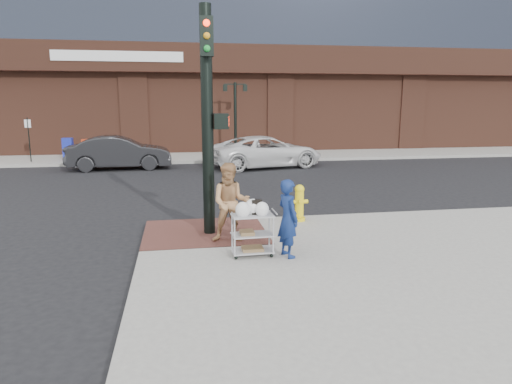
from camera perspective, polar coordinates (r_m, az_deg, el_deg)
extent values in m
plane|color=black|center=(9.95, -2.58, -7.10)|extent=(220.00, 220.00, 0.00)
cube|color=gray|center=(43.67, 8.67, 7.12)|extent=(65.00, 36.00, 0.15)
cube|color=#532D26|center=(10.71, -6.39, -4.94)|extent=(2.80, 2.40, 0.01)
cylinder|color=black|center=(25.59, -2.60, 9.05)|extent=(0.16, 0.16, 4.00)
cube|color=black|center=(25.58, -2.64, 13.31)|extent=(1.20, 0.06, 0.06)
cube|color=black|center=(25.52, -3.89, 12.85)|extent=(0.22, 0.22, 0.35)
cube|color=black|center=(25.65, -1.38, 12.87)|extent=(0.22, 0.22, 0.35)
cylinder|color=black|center=(25.53, -26.50, 5.86)|extent=(0.05, 0.05, 2.20)
cylinder|color=black|center=(10.20, -6.09, 8.49)|extent=(0.26, 0.26, 5.00)
cube|color=black|center=(10.23, -4.40, 8.81)|extent=(0.32, 0.28, 0.34)
cube|color=#FF260C|center=(10.24, -3.50, 8.82)|extent=(0.02, 0.18, 0.22)
cube|color=black|center=(10.00, -6.21, 18.77)|extent=(0.28, 0.18, 0.80)
imported|color=navy|center=(8.83, 4.01, -3.30)|extent=(0.52, 0.65, 1.53)
imported|color=#B18053|center=(9.75, -3.17, -1.34)|extent=(0.91, 0.75, 1.71)
imported|color=black|center=(22.30, -16.70, 4.73)|extent=(4.81, 1.89, 1.56)
imported|color=silver|center=(22.03, 1.29, 5.06)|extent=(5.85, 3.66, 1.51)
cube|color=#9D9DA2|center=(8.83, -0.45, -2.95)|extent=(0.82, 0.48, 0.03)
cube|color=#9D9DA2|center=(8.93, -0.45, -5.34)|extent=(0.82, 0.48, 0.03)
cube|color=#9D9DA2|center=(9.03, -0.44, -7.35)|extent=(0.82, 0.48, 0.03)
cube|color=black|center=(8.86, 0.07, -1.96)|extent=(0.20, 0.13, 0.29)
cube|color=brown|center=(8.91, -1.13, -5.10)|extent=(0.27, 0.30, 0.07)
cube|color=brown|center=(9.02, -0.44, -7.08)|extent=(0.41, 0.32, 0.06)
cylinder|color=yellow|center=(11.67, 5.40, -3.37)|extent=(0.31, 0.31, 0.09)
cylinder|color=yellow|center=(11.58, 5.43, -1.47)|extent=(0.22, 0.22, 0.68)
sphere|color=yellow|center=(11.50, 5.47, 0.34)|extent=(0.24, 0.24, 0.24)
cylinder|color=yellow|center=(11.57, 5.44, -1.21)|extent=(0.44, 0.10, 0.10)
cube|color=red|center=(24.87, -20.36, 4.95)|extent=(0.47, 0.43, 1.10)
cube|color=#1926A3|center=(25.41, -22.43, 4.98)|extent=(0.48, 0.44, 1.15)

